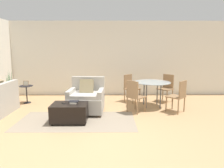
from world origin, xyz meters
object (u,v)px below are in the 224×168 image
Objects in this scene: dining_chair_near_right at (179,94)px; dining_chair_far_left at (130,86)px; dining_table at (152,85)px; picture_frame at (26,83)px; potted_plant at (10,96)px; dining_chair_far_right at (167,86)px; dining_chair_near_left at (135,94)px; armchair at (86,99)px; book_stack at (74,102)px; side_table at (26,91)px; tv_remote_primary at (63,103)px; ottoman at (70,112)px.

dining_chair_near_right and dining_chair_far_left have the same top height.
picture_frame is at bearing 174.08° from dining_table.
dining_chair_far_right is at bearing 3.14° from potted_plant.
dining_chair_far_left is (0.00, 1.22, 0.00)m from dining_chair_near_left.
armchair is 0.74m from book_stack.
dining_chair_far_right is (1.22, 1.22, 0.00)m from dining_chair_near_left.
potted_plant reaches higher than side_table.
dining_chair_near_right is at bearing 12.42° from tv_remote_primary.
potted_plant is 1.24× the size of dining_chair_near_left.
potted_plant reaches higher than armchair.
dining_table is at bearing -4.17° from potted_plant.
potted_plant is at bearing -176.86° from dining_chair_far_right.
picture_frame is at bearing 137.84° from book_stack.
potted_plant reaches higher than dining_chair_near_right.
tv_remote_primary is (-0.47, -0.72, 0.08)m from armchair.
picture_frame is at bearing -90.00° from side_table.
dining_chair_far_left reaches higher than dining_table.
dining_chair_near_right is at bearing -45.00° from dining_chair_far_left.
picture_frame reaches higher than side_table.
side_table is 4.02m from dining_table.
ottoman is 0.76× the size of potted_plant.
dining_table reaches higher than book_stack.
book_stack is 0.27× the size of dining_chair_far_right.
armchair is 2.80m from dining_chair_far_right.
dining_table is at bearing -5.92° from picture_frame.
armchair is 0.86m from tv_remote_primary.
tv_remote_primary is 1.91m from dining_chair_near_left.
picture_frame is 0.19× the size of dining_chair_far_left.
dining_chair_near_right is at bearing -12.53° from side_table.
tv_remote_primary is at bearing -159.71° from dining_chair_near_left.
armchair is at bearing 67.07° from ottoman.
tv_remote_primary is (-0.15, 0.03, 0.21)m from ottoman.
dining_chair_far_left is at bearing 49.28° from ottoman.
dining_chair_far_right is (1.22, 0.00, 0.00)m from dining_chair_far_left.
dining_chair_near_left is at bearing -16.81° from side_table.
potted_plant is (-2.34, 1.58, -0.21)m from book_stack.
dining_chair_near_right is 1.22m from dining_chair_far_right.
book_stack is 0.22× the size of dining_table.
dining_chair_near_right is at bearing 13.59° from ottoman.
picture_frame is (0.00, -0.00, 0.25)m from side_table.
picture_frame is 4.60m from dining_chair_far_right.
side_table is (-2.06, 0.96, 0.03)m from armchair.
picture_frame is at bearing 9.66° from potted_plant.
dining_chair_far_left is at bearing 135.00° from dining_table.
armchair reaches higher than side_table.
tv_remote_primary is at bearing -152.10° from dining_table.
dining_chair_far_left is (1.33, 1.16, 0.14)m from armchair.
armchair is 7.78× the size of tv_remote_primary.
side_table is 4.60m from dining_chair_far_right.
dining_chair_near_left is (-0.61, -0.61, -0.15)m from dining_table.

